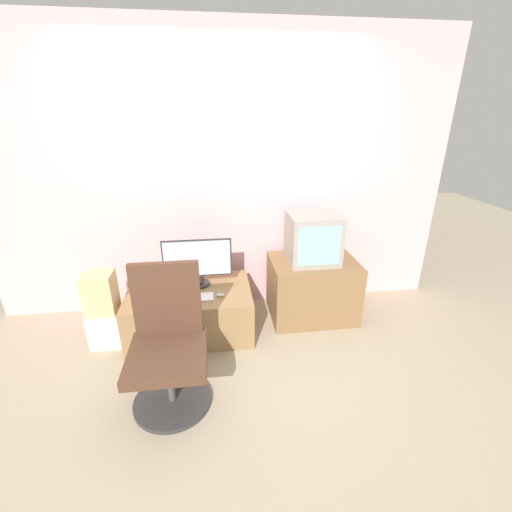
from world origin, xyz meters
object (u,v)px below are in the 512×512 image
at_px(mouse, 220,295).
at_px(cardboard_box_lower, 107,327).
at_px(keyboard, 194,298).
at_px(crt_tv, 313,238).
at_px(office_chair, 169,349).
at_px(main_monitor, 198,262).

relative_size(mouse, cardboard_box_lower, 0.22).
distance_m(keyboard, crt_tv, 1.19).
height_order(crt_tv, office_chair, crt_tv).
height_order(mouse, office_chair, office_chair).
distance_m(crt_tv, cardboard_box_lower, 1.98).
bearing_deg(crt_tv, cardboard_box_lower, -173.59).
bearing_deg(keyboard, main_monitor, 81.58).
height_order(main_monitor, crt_tv, crt_tv).
bearing_deg(crt_tv, main_monitor, -178.78).
distance_m(main_monitor, keyboard, 0.34).
xyz_separation_m(main_monitor, office_chair, (-0.19, -0.88, -0.25)).
height_order(mouse, crt_tv, crt_tv).
relative_size(mouse, office_chair, 0.07).
bearing_deg(office_chair, crt_tv, 36.21).
distance_m(keyboard, office_chair, 0.65).
bearing_deg(main_monitor, mouse, -52.63).
bearing_deg(mouse, cardboard_box_lower, 176.68).
bearing_deg(cardboard_box_lower, office_chair, -48.43).
relative_size(keyboard, crt_tv, 0.72).
distance_m(main_monitor, cardboard_box_lower, 0.96).
bearing_deg(office_chair, cardboard_box_lower, 131.57).
distance_m(main_monitor, mouse, 0.38).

